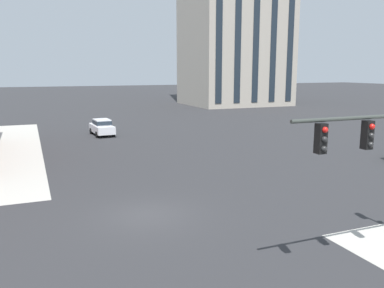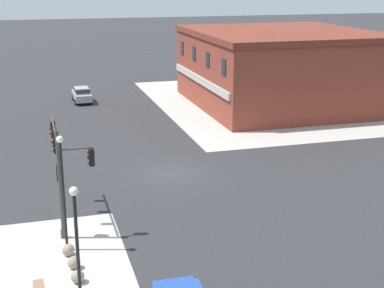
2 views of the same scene
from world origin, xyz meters
name	(u,v)px [view 1 (image 1 of 2)]	position (x,y,z in m)	size (l,w,h in m)	color
ground_plane	(147,215)	(0.00, 0.00, 0.00)	(320.00, 320.00, 0.00)	#2D2D30
car_main_southbound_near	(102,127)	(2.12, 24.31, 0.92)	(2.11, 4.51, 1.68)	silver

